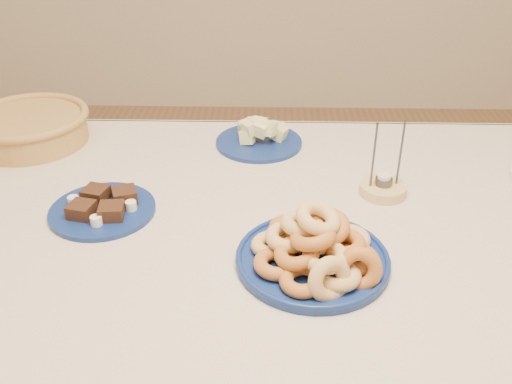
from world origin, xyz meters
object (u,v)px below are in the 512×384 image
Objects in this scene: brownie_plate at (103,208)px; wicker_basket at (29,126)px; candle_holder at (383,187)px; donut_platter at (315,251)px; dining_table at (257,255)px; melon_plate at (259,136)px.

brownie_plate is 0.64× the size of wicker_basket.
donut_platter is at bearing -122.76° from candle_holder.
wicker_basket is (-0.66, 0.39, 0.15)m from dining_table.
brownie_plate is at bearing -50.85° from wicker_basket.
brownie_plate is at bearing 177.69° from dining_table.
melon_plate is (-0.00, 0.39, 0.13)m from dining_table.
wicker_basket is 1.01m from candle_holder.
brownie_plate is (-0.48, 0.19, -0.02)m from donut_platter.
wicker_basket is at bearing 129.15° from brownie_plate.
candle_holder is at bearing 8.73° from brownie_plate.
candle_holder is (0.97, -0.27, -0.03)m from wicker_basket.
brownie_plate is 1.38× the size of candle_holder.
melon_plate is 1.37× the size of candle_holder.
melon_plate is at bearing 90.43° from dining_table.
melon_plate is at bearing 46.50° from brownie_plate.
dining_table is 4.19× the size of donut_platter.
brownie_plate is (-0.36, -0.38, -0.01)m from melon_plate.
donut_platter is at bearing -35.48° from wicker_basket.
brownie_plate is at bearing -133.50° from melon_plate.
donut_platter reaches higher than melon_plate.
candle_holder reaches higher than brownie_plate.
donut_platter is 0.52m from brownie_plate.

